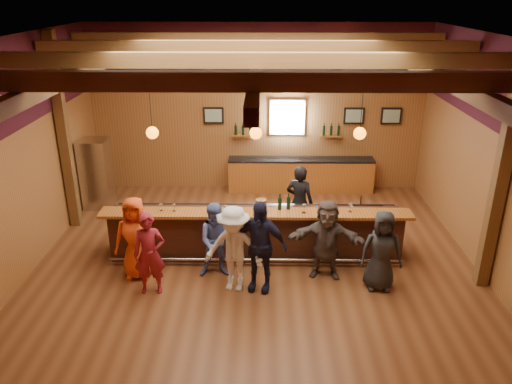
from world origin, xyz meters
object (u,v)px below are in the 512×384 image
customer_redvest (150,254)px  customer_dark (382,251)px  bar_counter (257,231)px  bartender (299,202)px  back_bar_cabinet (301,175)px  customer_white (234,249)px  ice_bucket (261,205)px  customer_navy (259,246)px  stainless_fridge (97,174)px  bottle_a (280,203)px  customer_brown (326,239)px  customer_orange (136,238)px  customer_denim (217,240)px

customer_redvest → customer_dark: 4.27m
bar_counter → bartender: 1.27m
bar_counter → back_bar_cabinet: 3.76m
customer_white → ice_bucket: customer_white is taller
customer_white → customer_redvest: bearing=-162.8°
customer_navy → customer_dark: size_ratio=1.14×
stainless_fridge → bottle_a: 5.31m
ice_bucket → back_bar_cabinet: bearing=74.0°
bar_counter → customer_redvest: bearing=-142.1°
customer_brown → ice_bucket: size_ratio=6.78×
customer_dark → bottle_a: size_ratio=4.59×
bar_counter → customer_orange: bearing=-157.7°
customer_dark → ice_bucket: 2.52m
back_bar_cabinet → customer_redvest: customer_redvest is taller
customer_white → bottle_a: customer_white is taller
customer_brown → bartender: size_ratio=0.93×
back_bar_cabinet → customer_white: bearing=-107.8°
bar_counter → bartender: bearing=39.3°
bartender → bottle_a: 1.15m
bartender → stainless_fridge: bearing=3.3°
customer_redvest → customer_brown: 3.35m
stainless_fridge → customer_orange: size_ratio=1.08×
customer_redvest → customer_white: bearing=-0.8°
customer_navy → customer_redvest: bearing=-163.4°
bar_counter → customer_denim: (-0.75, -0.90, 0.24)m
customer_navy → bottle_a: bearing=83.5°
stainless_fridge → customer_denim: bearing=-44.9°
customer_white → customer_brown: size_ratio=1.06×
bar_counter → bottle_a: size_ratio=18.42×
bottle_a → stainless_fridge: bearing=150.0°
stainless_fridge → customer_redvest: size_ratio=1.13×
customer_denim → customer_white: 0.60m
bartender → customer_white: bearing=79.6°
customer_redvest → customer_navy: bearing=-1.4°
customer_dark → customer_navy: bearing=-175.9°
customer_denim → customer_dark: (3.08, -0.41, 0.02)m
back_bar_cabinet → customer_brown: 4.48m
stainless_fridge → customer_denim: size_ratio=1.18×
stainless_fridge → customer_redvest: 4.52m
customer_redvest → customer_white: customer_white is taller
bar_counter → bartender: bartender is taller
stainless_fridge → bottle_a: size_ratio=5.26×
customer_dark → bottle_a: (-1.86, 1.11, 0.46)m
customer_dark → customer_white: bearing=-175.9°
bar_counter → back_bar_cabinet: bearing=71.7°
bar_counter → back_bar_cabinet: bar_counter is taller
customer_orange → customer_navy: bearing=-9.8°
ice_bucket → customer_navy: bearing=-91.6°
customer_orange → bartender: (3.27, 1.73, 0.02)m
customer_denim → customer_navy: bearing=-34.9°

